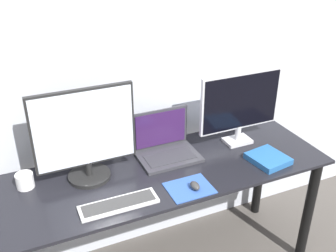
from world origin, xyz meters
name	(u,v)px	position (x,y,z in m)	size (l,w,h in m)	color
wall_back	(141,63)	(0.00, 0.69, 1.25)	(7.00, 0.05, 2.50)	silver
desk	(168,190)	(0.00, 0.31, 0.62)	(1.80, 0.62, 0.76)	black
monitor_left	(85,135)	(-0.41, 0.41, 1.02)	(0.52, 0.22, 0.50)	black
monitor_right	(240,104)	(0.51, 0.41, 1.02)	(0.52, 0.11, 0.45)	silver
laptop	(165,145)	(0.05, 0.46, 0.83)	(0.34, 0.25, 0.25)	#333338
keyboard	(119,204)	(-0.34, 0.12, 0.77)	(0.38, 0.11, 0.02)	silver
mousepad	(189,188)	(0.02, 0.10, 0.77)	(0.23, 0.19, 0.00)	#2D519E
mouse	(195,186)	(0.05, 0.09, 0.79)	(0.04, 0.07, 0.03)	#333333
book	(268,159)	(0.54, 0.15, 0.78)	(0.22, 0.23, 0.03)	#235B9E
mug	(25,181)	(-0.73, 0.46, 0.80)	(0.09, 0.09, 0.08)	white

